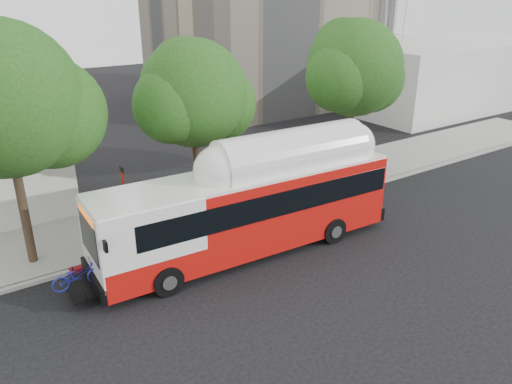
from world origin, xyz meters
TOP-DOWN VIEW (x-y plane):
  - ground at (0.00, 0.00)m, footprint 120.00×120.00m
  - sidewalk at (0.00, 6.50)m, footprint 60.00×5.00m
  - curb_strip at (0.00, 3.90)m, footprint 60.00×0.30m
  - red_curb_segment at (-3.00, 3.90)m, footprint 10.00×0.32m
  - street_tree_left at (-8.53, 5.56)m, footprint 6.67×5.80m
  - street_tree_mid at (-0.59, 6.06)m, footprint 5.75×5.00m
  - street_tree_right at (9.44, 5.86)m, footprint 6.21×5.40m
  - horizon_block at (30.00, 16.00)m, footprint 20.00×12.00m
  - transit_bus at (-0.97, 1.40)m, footprint 14.08×3.45m
  - signal_pole at (-5.33, 4.17)m, footprint 0.11×0.37m

SIDE VIEW (x-z plane):
  - ground at x=0.00m, z-range 0.00..0.00m
  - sidewalk at x=0.00m, z-range 0.00..0.15m
  - curb_strip at x=0.00m, z-range 0.00..0.15m
  - red_curb_segment at x=-3.00m, z-range 0.00..0.16m
  - transit_bus at x=-0.97m, z-range -0.13..4.00m
  - signal_pole at x=-5.33m, z-range 0.05..3.97m
  - horizon_block at x=30.00m, z-range 0.00..6.00m
  - street_tree_mid at x=-0.59m, z-range 1.60..10.22m
  - street_tree_right at x=9.44m, z-range 1.67..10.85m
  - street_tree_left at x=-8.53m, z-range 1.73..11.47m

